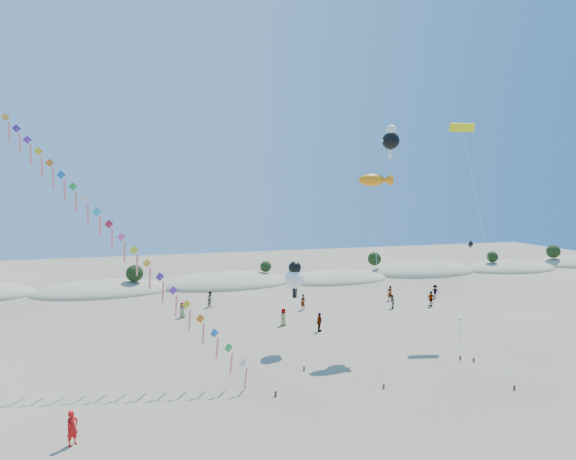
# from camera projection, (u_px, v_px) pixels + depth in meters

# --- Properties ---
(ground) EXTENTS (160.00, 160.00, 0.00)m
(ground) POSITION_uv_depth(u_px,v_px,m) (366.00, 451.00, 24.42)
(ground) COLOR #7A6E54
(ground) RESTS_ON ground
(dune_ridge) EXTENTS (145.30, 11.49, 5.57)m
(dune_ridge) POSITION_uv_depth(u_px,v_px,m) (232.00, 283.00, 67.82)
(dune_ridge) COLOR tan
(dune_ridge) RESTS_ON ground
(kite_train) EXTENTS (19.32, 13.99, 20.30)m
(kite_train) POSITION_uv_depth(u_px,v_px,m) (111.00, 227.00, 34.20)
(kite_train) COLOR #3F2D1E
(kite_train) RESTS_ON ground
(fish_kite) EXTENTS (5.56, 10.17, 14.62)m
(fish_kite) POSITION_uv_depth(u_px,v_px,m) (375.00, 180.00, 41.23)
(fish_kite) COLOR #3F2D1E
(fish_kite) RESTS_ON ground
(cartoon_kite_low) EXTENTS (1.82, 6.24, 7.30)m
(cartoon_kite_low) POSITION_uv_depth(u_px,v_px,m) (295.00, 277.00, 40.19)
(cartoon_kite_low) COLOR #3F2D1E
(cartoon_kite_low) RESTS_ON ground
(cartoon_kite_high) EXTENTS (3.66, 9.77, 19.11)m
(cartoon_kite_high) POSITION_uv_depth(u_px,v_px,m) (391.00, 139.00, 43.42)
(cartoon_kite_high) COLOR #3F2D1E
(cartoon_kite_high) RESTS_ON ground
(parafoil_kite) EXTENTS (7.89, 15.92, 19.75)m
(parafoil_kite) POSITION_uv_depth(u_px,v_px,m) (462.00, 131.00, 46.55)
(parafoil_kite) COLOR #3F2D1E
(parafoil_kite) RESTS_ON ground
(dark_kite) EXTENTS (11.14, 13.24, 7.78)m
(dark_kite) POSITION_uv_depth(u_px,v_px,m) (468.00, 274.00, 47.55)
(dark_kite) COLOR #3F2D1E
(dark_kite) RESTS_ON ground
(flyer_foreground) EXTENTS (0.78, 0.79, 1.84)m
(flyer_foreground) POSITION_uv_depth(u_px,v_px,m) (72.00, 428.00, 24.87)
(flyer_foreground) COLOR red
(flyer_foreground) RESTS_ON ground
(beachgoers) EXTENTS (31.50, 13.50, 1.79)m
(beachgoers) POSITION_uv_depth(u_px,v_px,m) (331.00, 303.00, 52.88)
(beachgoers) COLOR slate
(beachgoers) RESTS_ON ground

